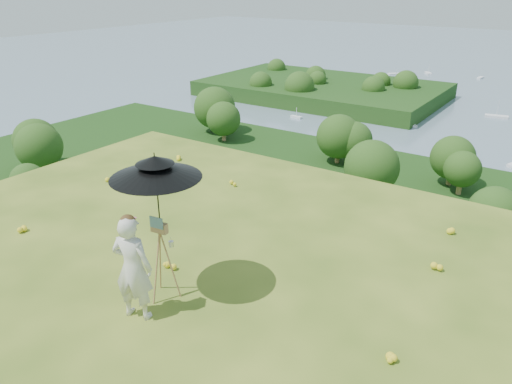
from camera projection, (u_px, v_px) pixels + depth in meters
The scene contains 10 objects.
ground at pixel (152, 302), 8.01m from camera, with size 14.00×14.00×0.00m, color #42611B.
forest_slope at pixel (451, 376), 46.04m from camera, with size 140.00×56.00×22.00m, color #10360E.
shoreline_tier at pixel (511, 257), 79.18m from camera, with size 170.00×28.00×8.00m, color #706859.
peninsula at pixel (323, 82), 175.95m from camera, with size 90.00×60.00×12.00m, color #10360E, non-canonical shape.
slope_trees at pixel (477, 243), 40.51m from camera, with size 110.00×50.00×6.00m, color #294F17, non-canonical shape.
wildflowers at pixel (162, 291), 8.17m from camera, with size 10.00×10.50×0.12m, color yellow, non-canonical shape.
painter at pixel (133, 268), 7.36m from camera, with size 0.62×0.41×1.70m, color silver.
field_easel at pixel (162, 257), 7.88m from camera, with size 0.55×0.55×1.46m, color olive, non-canonical shape.
sun_umbrella at pixel (157, 193), 7.47m from camera, with size 1.37×1.37×1.26m, color black, non-canonical shape.
painter_cap at pixel (127, 219), 7.04m from camera, with size 0.22×0.27×0.10m, color pink, non-canonical shape.
Camera 1 is at (5.13, -4.56, 4.79)m, focal length 35.00 mm.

